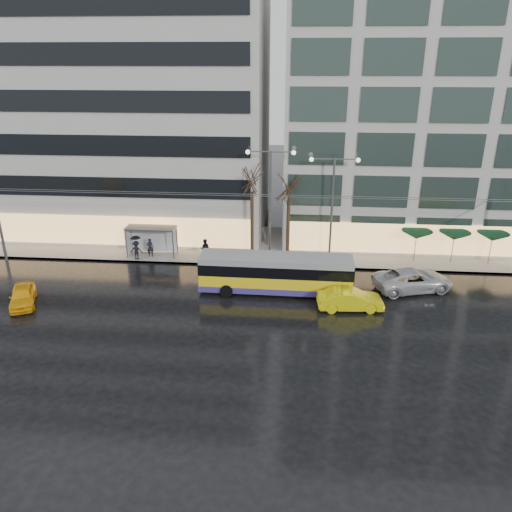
# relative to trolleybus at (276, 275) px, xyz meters

# --- Properties ---
(ground) EXTENTS (140.00, 140.00, 0.00)m
(ground) POSITION_rel_trolleybus_xyz_m (-2.82, -4.43, -1.37)
(ground) COLOR black
(ground) RESTS_ON ground
(sidewalk) EXTENTS (80.00, 10.00, 0.15)m
(sidewalk) POSITION_rel_trolleybus_xyz_m (-0.82, 9.57, -1.30)
(sidewalk) COLOR gray
(sidewalk) RESTS_ON ground
(kerb) EXTENTS (80.00, 0.10, 0.15)m
(kerb) POSITION_rel_trolleybus_xyz_m (-0.82, 4.62, -1.30)
(kerb) COLOR slate
(kerb) RESTS_ON ground
(building_left) EXTENTS (34.00, 14.00, 22.00)m
(building_left) POSITION_rel_trolleybus_xyz_m (-18.82, 14.57, 9.78)
(building_left) COLOR #B4B2AC
(building_left) RESTS_ON sidewalk
(building_right) EXTENTS (32.00, 14.00, 25.00)m
(building_right) POSITION_rel_trolleybus_xyz_m (16.18, 14.57, 11.28)
(building_right) COLOR #B4B2AC
(building_right) RESTS_ON sidewalk
(trolleybus) EXTENTS (11.00, 4.37, 5.08)m
(trolleybus) POSITION_rel_trolleybus_xyz_m (0.00, 0.00, 0.00)
(trolleybus) COLOR yellow
(trolleybus) RESTS_ON ground
(catenary) EXTENTS (42.24, 5.12, 7.00)m
(catenary) POSITION_rel_trolleybus_xyz_m (-1.82, 3.51, 2.88)
(catenary) COLOR #595B60
(catenary) RESTS_ON ground
(bus_shelter) EXTENTS (4.20, 1.60, 2.51)m
(bus_shelter) POSITION_rel_trolleybus_xyz_m (-11.21, 6.26, 0.59)
(bus_shelter) COLOR #595B60
(bus_shelter) RESTS_ON sidewalk
(street_lamp_near) EXTENTS (3.96, 0.36, 9.03)m
(street_lamp_near) POSITION_rel_trolleybus_xyz_m (-0.82, 6.37, 4.62)
(street_lamp_near) COLOR #595B60
(street_lamp_near) RESTS_ON sidewalk
(street_lamp_far) EXTENTS (3.96, 0.36, 8.53)m
(street_lamp_far) POSITION_rel_trolleybus_xyz_m (4.18, 6.37, 4.34)
(street_lamp_far) COLOR #595B60
(street_lamp_far) RESTS_ON sidewalk
(tree_a) EXTENTS (3.20, 3.20, 8.40)m
(tree_a) POSITION_rel_trolleybus_xyz_m (-2.32, 6.57, 5.71)
(tree_a) COLOR black
(tree_a) RESTS_ON sidewalk
(tree_b) EXTENTS (3.20, 3.20, 7.70)m
(tree_b) POSITION_rel_trolleybus_xyz_m (0.68, 6.77, 5.02)
(tree_b) COLOR black
(tree_b) RESTS_ON sidewalk
(parasol_a) EXTENTS (2.50, 2.50, 2.65)m
(parasol_a) POSITION_rel_trolleybus_xyz_m (11.18, 6.57, 1.07)
(parasol_a) COLOR #595B60
(parasol_a) RESTS_ON sidewalk
(parasol_b) EXTENTS (2.50, 2.50, 2.65)m
(parasol_b) POSITION_rel_trolleybus_xyz_m (14.18, 6.57, 1.07)
(parasol_b) COLOR #595B60
(parasol_b) RESTS_ON sidewalk
(parasol_c) EXTENTS (2.50, 2.50, 2.65)m
(parasol_c) POSITION_rel_trolleybus_xyz_m (17.18, 6.57, 1.07)
(parasol_c) COLOR #595B60
(parasol_c) RESTS_ON sidewalk
(taxi_a) EXTENTS (3.01, 4.21, 1.33)m
(taxi_a) POSITION_rel_trolleybus_xyz_m (-17.28, -3.43, -0.71)
(taxi_a) COLOR #F7AC0D
(taxi_a) RESTS_ON ground
(taxi_b) EXTENTS (4.52, 1.90, 1.45)m
(taxi_b) POSITION_rel_trolleybus_xyz_m (5.14, -2.24, -0.65)
(taxi_b) COLOR #F8F00D
(taxi_b) RESTS_ON ground
(sedan_silver) EXTENTS (6.27, 4.13, 1.60)m
(sedan_silver) POSITION_rel_trolleybus_xyz_m (9.98, 1.22, -0.57)
(sedan_silver) COLOR silver
(sedan_silver) RESTS_ON ground
(pedestrian_a) EXTENTS (1.06, 1.08, 2.19)m
(pedestrian_a) POSITION_rel_trolleybus_xyz_m (-10.91, 5.71, 0.24)
(pedestrian_a) COLOR black
(pedestrian_a) RESTS_ON sidewalk
(pedestrian_b) EXTENTS (0.85, 0.67, 1.72)m
(pedestrian_b) POSITION_rel_trolleybus_xyz_m (-6.22, 5.73, -0.37)
(pedestrian_b) COLOR black
(pedestrian_b) RESTS_ON sidewalk
(pedestrian_c) EXTENTS (1.05, 0.83, 2.11)m
(pedestrian_c) POSITION_rel_trolleybus_xyz_m (-11.86, 4.97, -0.11)
(pedestrian_c) COLOR black
(pedestrian_c) RESTS_ON sidewalk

